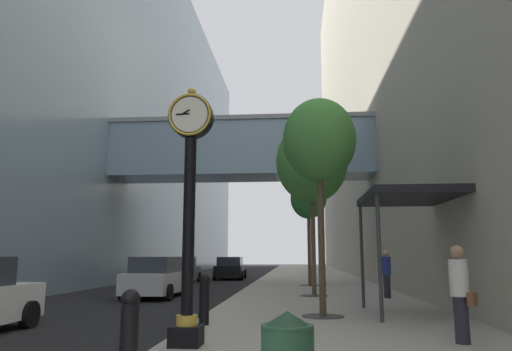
{
  "coord_description": "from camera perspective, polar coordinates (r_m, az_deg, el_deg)",
  "views": [
    {
      "loc": [
        2.53,
        -3.04,
        1.74
      ],
      "look_at": [
        1.03,
        14.69,
        4.69
      ],
      "focal_mm": 33.48,
      "sensor_mm": 36.0,
      "label": 1
    }
  ],
  "objects": [
    {
      "name": "storefront_awning",
      "position": [
        14.03,
        17.54,
        -2.66
      ],
      "size": [
        2.4,
        3.6,
        3.3
      ],
      "color": "black",
      "rests_on": "sidewalk_right"
    },
    {
      "name": "bollard_nearest",
      "position": [
        6.63,
        -14.91,
        -17.74
      ],
      "size": [
        0.25,
        0.25,
        1.16
      ],
      "color": "black",
      "rests_on": "sidewalk_right"
    },
    {
      "name": "building_block_right",
      "position": [
        38.05,
        18.57,
        17.1
      ],
      "size": [
        9.0,
        80.0,
        36.83
      ],
      "color": "#A89E89",
      "rests_on": "ground"
    },
    {
      "name": "ground_plane",
      "position": [
        30.2,
        0.02,
        -12.71
      ],
      "size": [
        110.0,
        110.0,
        0.0
      ],
      "primitive_type": "plane",
      "color": "black",
      "rests_on": "ground"
    },
    {
      "name": "car_silver_near",
      "position": [
        20.53,
        -11.61,
        -11.85
      ],
      "size": [
        2.07,
        4.57,
        1.64
      ],
      "color": "#B7BABF",
      "rests_on": "ground"
    },
    {
      "name": "sidewalk_right",
      "position": [
        33.09,
        6.54,
        -12.24
      ],
      "size": [
        6.86,
        80.0,
        0.14
      ],
      "primitive_type": "cube",
      "color": "#9E998E",
      "rests_on": "ground"
    },
    {
      "name": "bollard_third",
      "position": [
        11.46,
        -6.2,
        -14.33
      ],
      "size": [
        0.25,
        0.25,
        1.16
      ],
      "color": "black",
      "rests_on": "sidewalk_right"
    },
    {
      "name": "car_grey_far",
      "position": [
        30.27,
        -9.0,
        -11.11
      ],
      "size": [
        2.01,
        4.41,
        1.6
      ],
      "color": "slate",
      "rests_on": "ground"
    },
    {
      "name": "pedestrian_by_clock",
      "position": [
        18.85,
        15.32,
        -11.06
      ],
      "size": [
        0.37,
        0.37,
        1.77
      ],
      "color": "#23232D",
      "rests_on": "sidewalk_right"
    },
    {
      "name": "pedestrian_walking",
      "position": [
        9.8,
        23.19,
        -12.54
      ],
      "size": [
        0.52,
        0.5,
        1.77
      ],
      "color": "#23232D",
      "rests_on": "sidewalk_right"
    },
    {
      "name": "street_tree_mid_far",
      "position": [
        25.74,
        6.28,
        -2.83
      ],
      "size": [
        1.91,
        1.91,
        5.68
      ],
      "color": "#333335",
      "rests_on": "sidewalk_right"
    },
    {
      "name": "street_tree_mid_near",
      "position": [
        19.62,
        6.68,
        1.57
      ],
      "size": [
        2.91,
        2.91,
        7.01
      ],
      "color": "#333335",
      "rests_on": "sidewalk_right"
    },
    {
      "name": "car_black_trailing",
      "position": [
        34.66,
        -3.08,
        -11.0
      ],
      "size": [
        2.21,
        4.62,
        1.57
      ],
      "color": "black",
      "rests_on": "ground"
    },
    {
      "name": "street_tree_near",
      "position": [
        13.32,
        7.56,
        4.05
      ],
      "size": [
        2.01,
        2.01,
        5.89
      ],
      "color": "#333335",
      "rests_on": "sidewalk_right"
    },
    {
      "name": "building_block_left",
      "position": [
        38.12,
        -18.72,
        9.39
      ],
      "size": [
        24.13,
        80.0,
        27.5
      ],
      "color": "slate",
      "rests_on": "ground"
    },
    {
      "name": "street_clock",
      "position": [
        8.95,
        -7.97,
        -2.73
      ],
      "size": [
        0.84,
        0.55,
        4.78
      ],
      "color": "black",
      "rests_on": "sidewalk_right"
    }
  ]
}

